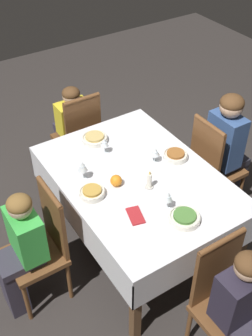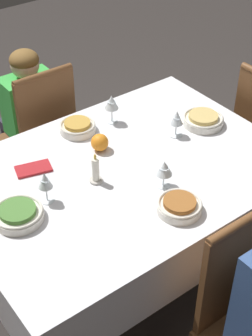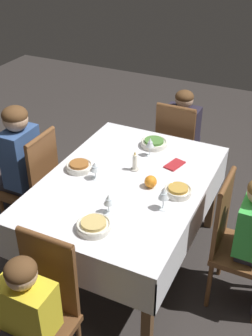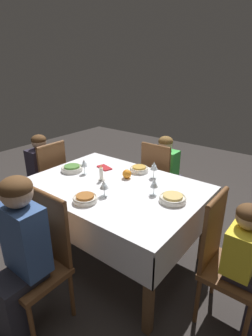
{
  "view_description": "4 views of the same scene",
  "coord_description": "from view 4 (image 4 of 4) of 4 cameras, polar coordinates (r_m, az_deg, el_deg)",
  "views": [
    {
      "loc": [
        -1.93,
        1.34,
        2.8
      ],
      "look_at": [
        0.01,
        0.1,
        0.88
      ],
      "focal_mm": 45.0,
      "sensor_mm": 36.0,
      "label": 1
    },
    {
      "loc": [
        -1.1,
        -1.49,
        2.22
      ],
      "look_at": [
        -0.02,
        -0.05,
        0.81
      ],
      "focal_mm": 55.0,
      "sensor_mm": 36.0,
      "label": 2
    },
    {
      "loc": [
        2.2,
        1.05,
        2.4
      ],
      "look_at": [
        -0.04,
        -0.02,
        0.84
      ],
      "focal_mm": 45.0,
      "sensor_mm": 36.0,
      "label": 3
    },
    {
      "loc": [
        1.36,
        -1.58,
        1.76
      ],
      "look_at": [
        0.07,
        0.08,
        0.91
      ],
      "focal_mm": 28.0,
      "sensor_mm": 36.0,
      "label": 4
    }
  ],
  "objects": [
    {
      "name": "person_child_green",
      "position": [
        3.12,
        8.79,
        -1.05
      ],
      "size": [
        0.3,
        0.33,
        1.01
      ],
      "rotation": [
        0.0,
        0.0,
        3.14
      ],
      "color": "#383342",
      "rests_on": "ground_plane"
    },
    {
      "name": "bowl_north",
      "position": [
        2.58,
        2.9,
        -0.24
      ],
      "size": [
        0.18,
        0.18,
        0.06
      ],
      "color": "silver",
      "rests_on": "dining_table"
    },
    {
      "name": "person_adult_denim",
      "position": [
        1.85,
        -22.22,
        -16.61
      ],
      "size": [
        0.3,
        0.34,
        1.15
      ],
      "color": "#282833",
      "rests_on": "ground_plane"
    },
    {
      "name": "chair_west",
      "position": [
        3.13,
        -16.43,
        -2.46
      ],
      "size": [
        0.38,
        0.38,
        0.97
      ],
      "rotation": [
        0.0,
        0.0,
        -1.57
      ],
      "color": "brown",
      "rests_on": "ground_plane"
    },
    {
      "name": "wine_glass_north",
      "position": [
        2.43,
        6.13,
        0.38
      ],
      "size": [
        0.07,
        0.07,
        0.16
      ],
      "color": "white",
      "rests_on": "dining_table"
    },
    {
      "name": "person_child_dark",
      "position": [
        3.24,
        -18.24,
        -0.93
      ],
      "size": [
        0.33,
        0.3,
        1.03
      ],
      "rotation": [
        0.0,
        0.0,
        -1.57
      ],
      "color": "#383342",
      "rests_on": "ground_plane"
    },
    {
      "name": "wine_glass_east",
      "position": [
        2.12,
        6.14,
        -3.43
      ],
      "size": [
        0.07,
        0.07,
        0.14
      ],
      "color": "white",
      "rests_on": "dining_table"
    },
    {
      "name": "wine_glass_south",
      "position": [
        2.09,
        -4.81,
        -3.73
      ],
      "size": [
        0.07,
        0.07,
        0.13
      ],
      "color": "white",
      "rests_on": "dining_table"
    },
    {
      "name": "chair_south",
      "position": [
        1.99,
        -17.75,
        -17.93
      ],
      "size": [
        0.38,
        0.38,
        0.97
      ],
      "color": "brown",
      "rests_on": "ground_plane"
    },
    {
      "name": "wine_glass_west",
      "position": [
        2.53,
        -9.11,
        0.99
      ],
      "size": [
        0.06,
        0.06,
        0.15
      ],
      "color": "white",
      "rests_on": "dining_table"
    },
    {
      "name": "chair_east",
      "position": [
        2.02,
        20.58,
        -17.79
      ],
      "size": [
        0.38,
        0.38,
        0.97
      ],
      "rotation": [
        0.0,
        0.0,
        1.57
      ],
      "color": "brown",
      "rests_on": "ground_plane"
    },
    {
      "name": "napkin_red_folded",
      "position": [
        2.68,
        -4.73,
        0.08
      ],
      "size": [
        0.18,
        0.13,
        0.01
      ],
      "rotation": [
        0.0,
        0.0,
        -0.27
      ],
      "color": "#AD2328",
      "rests_on": "dining_table"
    },
    {
      "name": "candle_centerpiece",
      "position": [
        2.38,
        -5.37,
        -1.52
      ],
      "size": [
        0.06,
        0.06,
        0.15
      ],
      "color": "beige",
      "rests_on": "dining_table"
    },
    {
      "name": "ground_plane",
      "position": [
        2.73,
        -2.34,
        -18.26
      ],
      "size": [
        8.0,
        8.0,
        0.0
      ],
      "primitive_type": "plane",
      "color": "#332D2B"
    },
    {
      "name": "person_child_yellow",
      "position": [
        1.99,
        25.45,
        -18.83
      ],
      "size": [
        0.33,
        0.3,
        0.97
      ],
      "rotation": [
        0.0,
        0.0,
        1.57
      ],
      "color": "#383342",
      "rests_on": "ground_plane"
    },
    {
      "name": "bowl_west",
      "position": [
        2.65,
        -11.66,
        -0.06
      ],
      "size": [
        0.21,
        0.21,
        0.06
      ],
      "color": "silver",
      "rests_on": "dining_table"
    },
    {
      "name": "orange_fruit",
      "position": [
        2.43,
        0.2,
        -1.29
      ],
      "size": [
        0.08,
        0.08,
        0.08
      ],
      "primitive_type": "sphere",
      "color": "orange",
      "rests_on": "dining_table"
    },
    {
      "name": "dining_table",
      "position": [
        2.35,
        -2.59,
        -5.58
      ],
      "size": [
        1.52,
        1.08,
        0.76
      ],
      "color": "silver",
      "rests_on": "ground_plane"
    },
    {
      "name": "bowl_east",
      "position": [
        2.06,
        10.13,
        -6.5
      ],
      "size": [
        0.21,
        0.21,
        0.06
      ],
      "color": "silver",
      "rests_on": "dining_table"
    },
    {
      "name": "bowl_south",
      "position": [
        2.05,
        -8.88,
        -6.57
      ],
      "size": [
        0.19,
        0.19,
        0.06
      ],
      "color": "silver",
      "rests_on": "dining_table"
    },
    {
      "name": "chair_north",
      "position": [
        3.01,
        7.2,
        -2.7
      ],
      "size": [
        0.38,
        0.38,
        0.97
      ],
      "rotation": [
        0.0,
        0.0,
        3.14
      ],
      "color": "brown",
      "rests_on": "ground_plane"
    }
  ]
}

